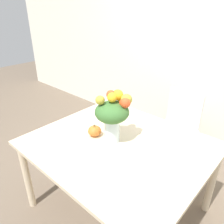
% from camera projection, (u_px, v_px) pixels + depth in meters
% --- Properties ---
extents(ground_plane, '(12.00, 12.00, 0.00)m').
position_uv_depth(ground_plane, '(118.00, 207.00, 2.09)').
color(ground_plane, brown).
extents(wall_back, '(8.00, 0.06, 2.70)m').
position_uv_depth(wall_back, '(207.00, 42.00, 2.52)').
color(wall_back, silver).
rests_on(wall_back, ground_plane).
extents(dining_table, '(1.37, 1.19, 0.73)m').
position_uv_depth(dining_table, '(119.00, 151.00, 1.80)').
color(dining_table, beige).
rests_on(dining_table, ground_plane).
extents(flower_vase, '(0.27, 0.31, 0.43)m').
position_uv_depth(flower_vase, '(113.00, 114.00, 1.69)').
color(flower_vase, silver).
rests_on(flower_vase, dining_table).
extents(pumpkin, '(0.11, 0.11, 0.10)m').
position_uv_depth(pumpkin, '(95.00, 131.00, 1.85)').
color(pumpkin, orange).
rests_on(pumpkin, dining_table).
extents(dining_chair_near_window, '(0.43, 0.43, 0.90)m').
position_uv_depth(dining_chair_near_window, '(176.00, 129.00, 2.47)').
color(dining_chair_near_window, white).
rests_on(dining_chair_near_window, ground_plane).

